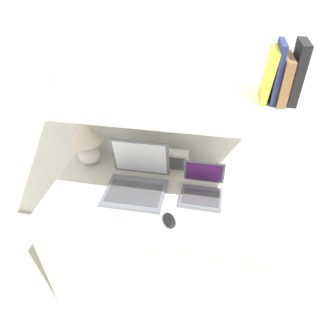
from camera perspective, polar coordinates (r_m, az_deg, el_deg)
name	(u,v)px	position (r m, az deg, el deg)	size (l,w,h in m)	color
ground_plane	(150,318)	(2.11, -3.36, -26.67)	(12.00, 12.00, 0.00)	#B2AD9E
wall_back	(171,90)	(1.77, 0.64, 14.62)	(6.00, 0.05, 2.40)	white
desk	(160,238)	(1.96, -1.54, -13.10)	(1.24, 0.67, 0.76)	silver
back_riser	(170,170)	(2.01, 0.32, -0.37)	(1.24, 0.04, 1.30)	white
shelf	(160,94)	(1.43, -1.58, 13.85)	(1.24, 0.60, 0.03)	silver
table_lamp	(86,139)	(1.87, -15.31, 5.39)	(0.19, 0.19, 0.30)	white
laptop_large	(137,181)	(1.69, -5.98, -2.49)	(0.34, 0.31, 0.27)	slate
laptop_small	(202,189)	(1.66, 6.48, -4.05)	(0.23, 0.23, 0.18)	slate
computer_mouse	(169,220)	(1.52, 0.26, -9.90)	(0.10, 0.12, 0.03)	black
router_box	(177,161)	(1.82, 1.66, 1.40)	(0.14, 0.07, 0.13)	white
book_black	(297,73)	(1.38, 23.31, 16.29)	(0.04, 0.14, 0.25)	black
book_brown	(284,79)	(1.39, 21.17, 15.52)	(0.04, 0.18, 0.19)	brown
book_navy	(277,72)	(1.37, 20.00, 16.76)	(0.02, 0.15, 0.24)	navy
book_yellow	(269,75)	(1.37, 18.62, 16.45)	(0.04, 0.15, 0.22)	gold
shelf_gadget	(60,78)	(1.58, -19.95, 15.76)	(0.07, 0.06, 0.06)	#99999E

